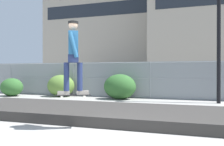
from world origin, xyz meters
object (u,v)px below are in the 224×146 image
skater (73,53)px  shrub_center (61,86)px  skateboard (73,95)px  parked_car_near (86,79)px  parked_car_mid (178,80)px  shrub_left (12,87)px  shrub_right (120,87)px

skater → shrub_center: skater is taller
skater → skateboard: bearing=0.0°
parked_car_near → parked_car_mid: bearing=-0.2°
parked_car_mid → shrub_center: parked_car_mid is taller
skater → shrub_center: 7.84m
shrub_left → shrub_center: shrub_center is taller
parked_car_mid → shrub_center: size_ratio=2.95×
skateboard → shrub_left: size_ratio=0.62×
shrub_left → shrub_center: 2.75m
parked_car_mid → shrub_left: parked_car_mid is taller
skateboard → skater: 0.99m
parked_car_mid → shrub_right: 4.58m
skater → shrub_right: (-0.73, 6.31, -1.17)m
shrub_left → shrub_center: bearing=14.5°
skateboard → shrub_left: shrub_left is taller
shrub_center → parked_car_near: bearing=92.3°
parked_car_mid → skater: bearing=-100.2°
skateboard → parked_car_mid: 10.28m
shrub_left → shrub_right: shrub_right is taller
parked_car_mid → shrub_center: (-5.95, -3.57, -0.25)m
skateboard → shrub_left: bearing=139.2°
shrub_left → shrub_center: size_ratio=0.84×
shrub_left → parked_car_mid: bearing=26.3°
shrub_center → skater: bearing=-57.7°
skateboard → parked_car_mid: bearing=79.8°
skateboard → parked_car_near: parked_car_near is taller
skater → shrub_center: bearing=122.3°
skateboard → shrub_right: (-0.73, 6.31, -0.18)m
skateboard → shrub_right: 6.35m
parked_car_near → shrub_center: bearing=-87.7°
skater → shrub_right: bearing=96.6°
skater → shrub_center: size_ratio=1.14×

